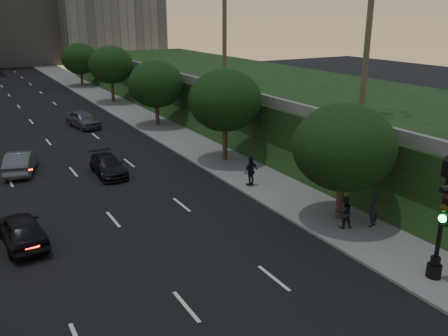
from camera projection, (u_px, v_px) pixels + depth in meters
road_surface at (53, 148)px, 38.29m from camera, size 16.00×140.00×0.02m
sidewalk_right at (170, 132)px, 43.10m from camera, size 4.50×140.00×0.15m
embankment at (288, 103)px, 46.39m from camera, size 18.00×90.00×4.00m
parapet_wall at (211, 85)px, 41.64m from camera, size 0.35×90.00×0.70m
tree_right_a at (344, 147)px, 23.77m from camera, size 5.20×5.20×6.24m
tree_right_b at (225, 100)px, 33.49m from camera, size 5.20×5.20×6.74m
tree_right_c at (156, 84)px, 44.36m from camera, size 5.20×5.20×6.24m
tree_right_d at (111, 65)px, 55.73m from camera, size 5.20×5.20×6.74m
tree_right_e at (80, 59)px, 68.24m from camera, size 5.20×5.20×6.24m
street_lamp at (442, 221)px, 18.67m from camera, size 0.64×0.64×5.62m
sedan_near_left at (22, 230)px, 22.25m from camera, size 2.08×4.55×1.51m
sedan_mid_left at (21, 162)px, 32.26m from camera, size 2.85×4.89×1.52m
sedan_near_right at (108, 166)px, 31.84m from camera, size 1.94×4.48×1.28m
sedan_far_right at (83, 119)px, 44.85m from camera, size 2.68×4.95×1.60m
pedestrian_a at (373, 210)px, 23.75m from camera, size 0.73×0.58×1.74m
pedestrian_b at (344, 212)px, 23.61m from camera, size 0.95×0.83×1.65m
pedestrian_c at (251, 171)px, 29.40m from camera, size 1.16×0.70×1.86m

